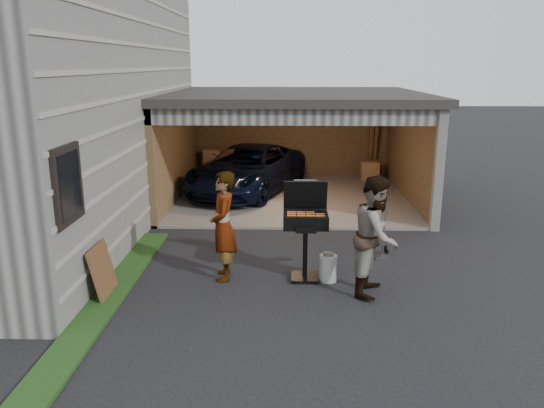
% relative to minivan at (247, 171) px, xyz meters
% --- Properties ---
extents(ground, '(80.00, 80.00, 0.00)m').
position_rel_minivan_xyz_m(ground, '(0.54, -6.90, -0.66)').
color(ground, black).
rests_on(ground, ground).
extents(groundcover_strip, '(0.50, 8.00, 0.06)m').
position_rel_minivan_xyz_m(groundcover_strip, '(-1.71, -7.90, -0.63)').
color(groundcover_strip, '#193814').
rests_on(groundcover_strip, ground).
extents(garage, '(6.80, 6.30, 2.90)m').
position_rel_minivan_xyz_m(garage, '(1.30, -0.11, 1.21)').
color(garage, '#605E59').
rests_on(garage, ground).
extents(minivan, '(3.65, 5.20, 1.32)m').
position_rel_minivan_xyz_m(minivan, '(0.00, 0.00, 0.00)').
color(minivan, black).
rests_on(minivan, ground).
extents(woman, '(0.54, 0.74, 1.89)m').
position_rel_minivan_xyz_m(woman, '(0.04, -6.20, 0.29)').
color(woman, silver).
rests_on(woman, ground).
extents(man, '(1.01, 1.14, 1.95)m').
position_rel_minivan_xyz_m(man, '(2.55, -6.71, 0.31)').
color(man, '#44261B').
rests_on(man, ground).
extents(bbq_grill, '(0.75, 0.66, 1.68)m').
position_rel_minivan_xyz_m(bbq_grill, '(1.44, -6.17, 0.34)').
color(bbq_grill, black).
rests_on(bbq_grill, ground).
extents(propane_tank, '(0.40, 0.40, 0.46)m').
position_rel_minivan_xyz_m(propane_tank, '(1.83, -6.27, -0.43)').
color(propane_tank, '#ADAEA9').
rests_on(propane_tank, ground).
extents(plywood_panel, '(0.22, 0.78, 0.86)m').
position_rel_minivan_xyz_m(plywood_panel, '(-1.80, -7.02, -0.23)').
color(plywood_panel, brown).
rests_on(plywood_panel, ground).
extents(hand_truck, '(0.48, 0.44, 1.04)m').
position_rel_minivan_xyz_m(hand_truck, '(2.91, -5.04, -0.46)').
color(hand_truck, slate).
rests_on(hand_truck, ground).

